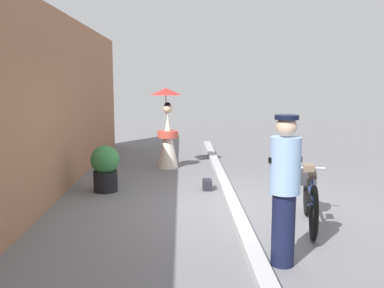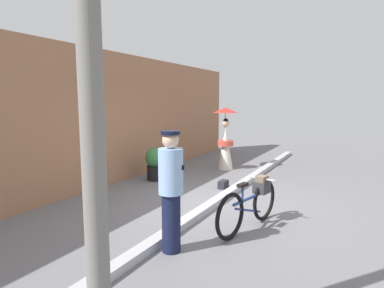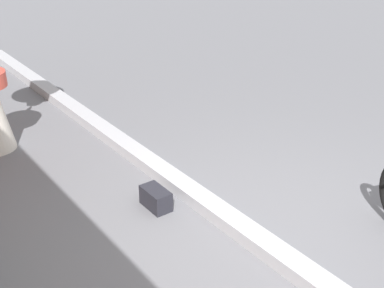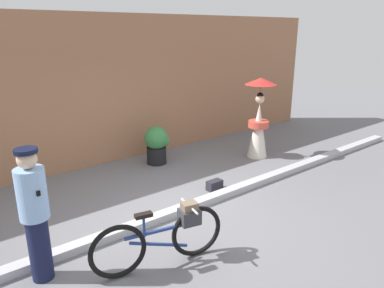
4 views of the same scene
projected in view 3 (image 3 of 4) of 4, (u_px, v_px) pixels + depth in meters
ground_plane at (275, 259)px, 3.96m from camera, size 30.00×30.00×0.00m
sidewalk_curb at (276, 253)px, 3.93m from camera, size 14.00×0.20×0.12m
backpack_on_pavement at (156, 198)px, 4.59m from camera, size 0.31×0.17×0.19m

